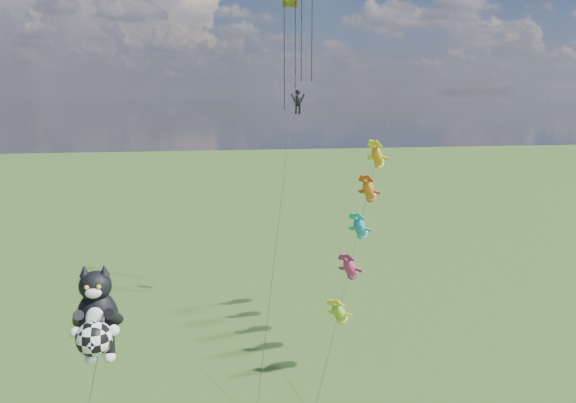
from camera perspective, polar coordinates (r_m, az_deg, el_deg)
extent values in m
ellipsoid|color=black|center=(27.94, -18.74, -11.25)|extent=(2.34, 2.15, 2.77)
ellipsoid|color=black|center=(27.30, -18.99, -8.11)|extent=(1.86, 1.78, 1.40)
cone|color=black|center=(27.15, -19.99, -6.64)|extent=(0.63, 0.63, 0.52)
cone|color=black|center=(27.00, -18.17, -6.62)|extent=(0.63, 0.63, 0.52)
ellipsoid|color=white|center=(26.82, -19.17, -8.76)|extent=(0.81, 0.60, 0.50)
ellipsoid|color=white|center=(27.25, -19.00, -11.25)|extent=(0.93, 0.62, 1.14)
sphere|color=gold|center=(26.72, -19.79, -8.23)|extent=(0.21, 0.21, 0.21)
sphere|color=gold|center=(26.62, -18.68, -8.22)|extent=(0.21, 0.21, 0.21)
sphere|color=white|center=(27.36, -20.77, -12.36)|extent=(0.52, 0.52, 0.52)
sphere|color=white|center=(27.06, -17.28, -12.39)|extent=(0.52, 0.52, 0.52)
sphere|color=white|center=(28.64, -19.43, -14.80)|extent=(0.55, 0.55, 0.55)
sphere|color=white|center=(28.49, -17.66, -14.82)|extent=(0.55, 0.55, 0.55)
sphere|color=white|center=(27.05, -19.10, -13.02)|extent=(1.61, 1.61, 1.61)
cylinder|color=black|center=(36.86, 6.87, -4.32)|extent=(8.21, 13.57, 15.33)
ellipsoid|color=green|center=(34.77, 5.19, -11.11)|extent=(1.71, 2.17, 2.06)
ellipsoid|color=#D83375|center=(36.04, 6.28, -6.70)|extent=(1.71, 2.17, 2.06)
ellipsoid|color=blue|center=(37.52, 7.28, -2.61)|extent=(1.71, 2.17, 2.06)
ellipsoid|color=orange|center=(39.19, 8.19, 1.15)|extent=(1.71, 2.17, 2.06)
ellipsoid|color=#D84A19|center=(41.03, 9.03, 4.59)|extent=(1.71, 2.17, 2.06)
cylinder|color=black|center=(36.27, -0.24, 4.07)|extent=(5.80, 16.10, 25.95)
cube|color=green|center=(41.96, 0.21, 19.52)|extent=(1.24, 0.98, 0.58)
cylinder|color=black|center=(41.51, -0.35, 14.30)|extent=(0.08, 0.08, 7.66)
cylinder|color=black|center=(41.63, 0.75, 14.29)|extent=(0.08, 0.08, 7.66)
cylinder|color=black|center=(44.61, 1.40, 17.39)|extent=(0.08, 0.08, 8.69)
cylinder|color=black|center=(44.76, 2.45, 17.36)|extent=(0.08, 0.08, 8.69)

